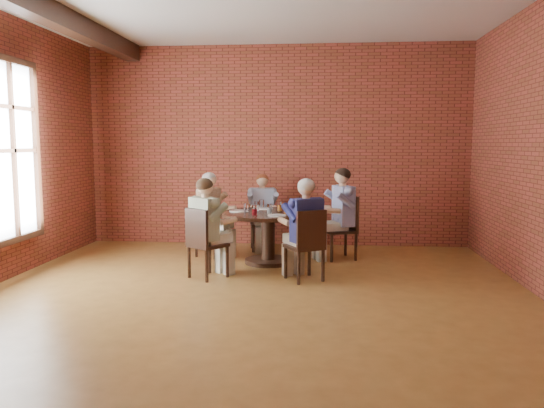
# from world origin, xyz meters

# --- Properties ---
(floor) EXTENTS (7.00, 7.00, 0.00)m
(floor) POSITION_xyz_m (0.00, 0.00, 0.00)
(floor) COLOR olive
(floor) RESTS_ON ground
(wall_back) EXTENTS (7.00, 0.00, 7.00)m
(wall_back) POSITION_xyz_m (0.00, 3.50, 1.70)
(wall_back) COLOR maroon
(wall_back) RESTS_ON ground
(wall_front) EXTENTS (7.00, 0.00, 7.00)m
(wall_front) POSITION_xyz_m (0.00, -3.50, 1.70)
(wall_front) COLOR maroon
(wall_front) RESTS_ON ground
(dining_table) EXTENTS (1.36, 1.36, 0.75)m
(dining_table) POSITION_xyz_m (0.01, 2.00, 0.53)
(dining_table) COLOR black
(dining_table) RESTS_ON floor
(chair_a) EXTENTS (0.57, 0.57, 0.96)m
(chair_a) POSITION_xyz_m (1.13, 2.42, 0.52)
(chair_a) COLOR black
(chair_a) RESTS_ON floor
(diner_a) EXTENTS (0.83, 0.75, 1.37)m
(diner_a) POSITION_xyz_m (1.05, 2.39, 0.69)
(diner_a) COLOR #36438E
(diner_a) RESTS_ON floor
(chair_b) EXTENTS (0.45, 0.45, 0.89)m
(chair_b) POSITION_xyz_m (-0.19, 3.02, 0.49)
(chair_b) COLOR black
(chair_b) RESTS_ON floor
(diner_b) EXTENTS (0.58, 0.67, 1.25)m
(diner_b) POSITION_xyz_m (-0.18, 2.94, 0.62)
(diner_b) COLOR #8591AA
(diner_b) RESTS_ON floor
(chair_c) EXTENTS (0.54, 0.54, 0.92)m
(chair_c) POSITION_xyz_m (-0.98, 2.44, 0.50)
(chair_c) COLOR black
(chair_c) RESTS_ON floor
(diner_c) EXTENTS (0.77, 0.72, 1.30)m
(diner_c) POSITION_xyz_m (-0.91, 2.41, 0.65)
(diner_c) COLOR brown
(diner_c) RESTS_ON floor
(chair_d) EXTENTS (0.57, 0.57, 0.92)m
(chair_d) POSITION_xyz_m (-0.74, 1.03, 0.50)
(chair_d) COLOR black
(chair_d) RESTS_ON floor
(diner_d) EXTENTS (0.78, 0.80, 1.30)m
(diner_d) POSITION_xyz_m (-0.69, 1.09, 0.65)
(diner_d) COLOR tan
(diner_d) RESTS_ON floor
(chair_e) EXTENTS (0.56, 0.56, 0.92)m
(chair_e) POSITION_xyz_m (0.60, 1.01, 0.50)
(chair_e) COLOR black
(chair_e) RESTS_ON floor
(diner_e) EXTENTS (0.76, 0.80, 1.30)m
(diner_e) POSITION_xyz_m (0.56, 1.08, 0.65)
(diner_e) COLOR #1D1F51
(diner_e) RESTS_ON floor
(plate_a) EXTENTS (0.26, 0.26, 0.01)m
(plate_a) POSITION_xyz_m (0.37, 2.12, 0.76)
(plate_a) COLOR white
(plate_a) RESTS_ON dining_table
(plate_b) EXTENTS (0.26, 0.26, 0.01)m
(plate_b) POSITION_xyz_m (-0.09, 2.40, 0.76)
(plate_b) COLOR white
(plate_b) RESTS_ON dining_table
(plate_c) EXTENTS (0.26, 0.26, 0.01)m
(plate_c) POSITION_xyz_m (-0.44, 2.07, 0.76)
(plate_c) COLOR white
(plate_c) RESTS_ON dining_table
(plate_d) EXTENTS (0.26, 0.26, 0.01)m
(plate_d) POSITION_xyz_m (0.17, 1.62, 0.76)
(plate_d) COLOR white
(plate_d) RESTS_ON dining_table
(glass_a) EXTENTS (0.07, 0.07, 0.14)m
(glass_a) POSITION_xyz_m (0.32, 1.95, 0.82)
(glass_a) COLOR white
(glass_a) RESTS_ON dining_table
(glass_b) EXTENTS (0.07, 0.07, 0.14)m
(glass_b) POSITION_xyz_m (0.16, 2.17, 0.82)
(glass_b) COLOR white
(glass_b) RESTS_ON dining_table
(glass_c) EXTENTS (0.07, 0.07, 0.14)m
(glass_c) POSITION_xyz_m (-0.13, 2.39, 0.82)
(glass_c) COLOR white
(glass_c) RESTS_ON dining_table
(glass_d) EXTENTS (0.07, 0.07, 0.14)m
(glass_d) POSITION_xyz_m (-0.18, 2.16, 0.82)
(glass_d) COLOR white
(glass_d) RESTS_ON dining_table
(glass_e) EXTENTS (0.07, 0.07, 0.14)m
(glass_e) POSITION_xyz_m (-0.30, 1.92, 0.82)
(glass_e) COLOR white
(glass_e) RESTS_ON dining_table
(glass_f) EXTENTS (0.07, 0.07, 0.14)m
(glass_f) POSITION_xyz_m (-0.15, 1.64, 0.82)
(glass_f) COLOR white
(glass_f) RESTS_ON dining_table
(glass_g) EXTENTS (0.07, 0.07, 0.14)m
(glass_g) POSITION_xyz_m (0.04, 1.84, 0.82)
(glass_g) COLOR white
(glass_g) RESTS_ON dining_table
(glass_h) EXTENTS (0.07, 0.07, 0.14)m
(glass_h) POSITION_xyz_m (0.28, 1.89, 0.82)
(glass_h) COLOR white
(glass_h) RESTS_ON dining_table
(smartphone) EXTENTS (0.11, 0.16, 0.01)m
(smartphone) POSITION_xyz_m (0.38, 1.58, 0.75)
(smartphone) COLOR black
(smartphone) RESTS_ON dining_table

